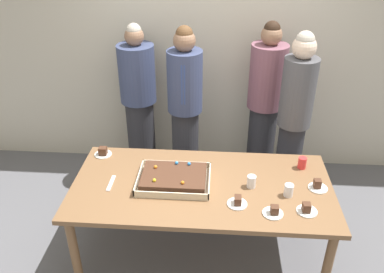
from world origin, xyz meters
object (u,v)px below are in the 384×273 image
Objects in this scene: plated_slice_near_right at (237,202)px; plated_slice_center_front at (307,209)px; plated_slice_far_left at (103,152)px; person_serving_front at (265,104)px; drink_cup_middle at (289,190)px; drink_cup_far_end at (251,181)px; cake_server_utensil at (111,183)px; person_green_shirt_behind at (185,110)px; plated_slice_far_right at (318,186)px; person_striped_tie_right at (139,103)px; plated_slice_near_left at (274,212)px; sheet_cake at (174,178)px; drink_cup_nearest at (302,163)px; person_left_edge_reaching at (294,120)px; party_table at (202,192)px.

plated_slice_near_right is 1.00× the size of plated_slice_center_front.
plated_slice_far_left is 0.09× the size of person_serving_front.
drink_cup_middle is (-0.11, 0.18, 0.03)m from plated_slice_center_front.
person_serving_front is at bearing 80.79° from drink_cup_far_end.
cake_server_utensil is (-1.11, -0.04, -0.05)m from drink_cup_far_end.
person_serving_front is at bearing 105.32° from person_green_shirt_behind.
person_serving_front is at bearing 43.85° from cake_server_utensil.
drink_cup_middle is (0.39, 0.13, 0.03)m from plated_slice_near_right.
cake_server_utensil is at bearing -67.01° from plated_slice_far_left.
person_striped_tie_right is at bearing 143.53° from plated_slice_far_right.
plated_slice_near_right is 1.31m from plated_slice_far_left.
sheet_cake is at bearing 156.59° from plated_slice_near_left.
plated_slice_far_right is at bearing 49.03° from person_green_shirt_behind.
person_left_edge_reaching is at bearing 90.91° from drink_cup_nearest.
person_serving_front reaches higher than plated_slice_near_right.
cake_server_utensil is at bearing -178.06° from plated_slice_far_right.
person_serving_front is (0.05, 1.53, 0.13)m from plated_slice_near_left.
drink_cup_nearest is at bearing 43.25° from plated_slice_near_right.
plated_slice_far_left is at bearing 157.60° from party_table.
sheet_cake is 0.33× the size of person_green_shirt_behind.
sheet_cake is 0.99m from person_green_shirt_behind.
plated_slice_near_right reaches higher than party_table.
plated_slice_far_right is 1.00× the size of plated_slice_center_front.
party_table is 20.60× the size of drink_cup_far_end.
plated_slice_near_left is 0.09× the size of person_serving_front.
plated_slice_near_left is at bearing -25.61° from plated_slice_far_left.
person_striped_tie_right is (-1.26, 1.53, 0.10)m from plated_slice_near_left.
person_green_shirt_behind is (-1.05, 0.70, 0.11)m from drink_cup_nearest.
drink_cup_middle is at bearing 120.22° from plated_slice_center_front.
person_left_edge_reaching is (1.54, 0.86, 0.18)m from cake_server_utensil.
plated_slice_far_left is 1.78m from person_left_edge_reaching.
drink_cup_nearest reaches higher than party_table.
cake_server_utensil is at bearing -25.61° from person_green_shirt_behind.
drink_cup_far_end reaches higher than plated_slice_far_right.
party_table is 10.30× the size of cake_server_utensil.
sheet_cake reaches higher than plated_slice_near_right.
sheet_cake is 5.75× the size of drink_cup_nearest.
cake_server_utensil is 1.27m from person_striped_tie_right.
person_striped_tie_right is (-1.55, 0.93, 0.07)m from drink_cup_nearest.
drink_cup_middle is 1.31m from person_serving_front.
plated_slice_near_right is 0.25m from drink_cup_far_end.
sheet_cake reaches higher than cake_server_utensil.
cake_server_utensil is at bearing 177.84° from drink_cup_middle.
person_green_shirt_behind is 0.99× the size of person_left_edge_reaching.
person_striped_tie_right reaches higher than plated_slice_far_right.
plated_slice_near_right is 1.50× the size of drink_cup_far_end.
party_table is 3.58× the size of sheet_cake.
person_serving_front is at bearing 97.07° from plated_slice_center_front.
plated_slice_near_left is at bearing -138.66° from plated_slice_far_right.
plated_slice_far_right is (0.37, 0.33, 0.00)m from plated_slice_near_left.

